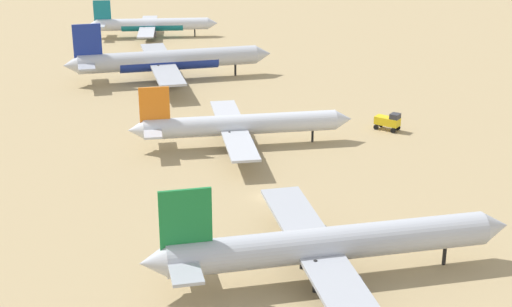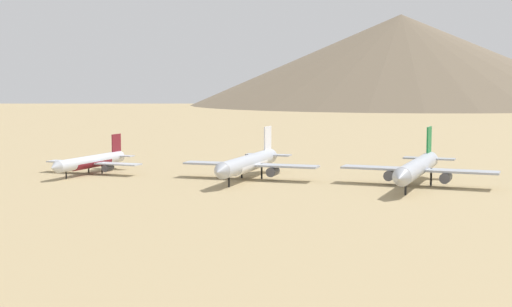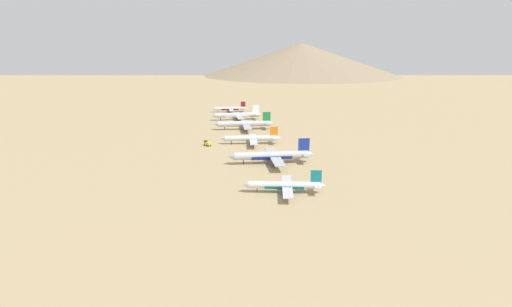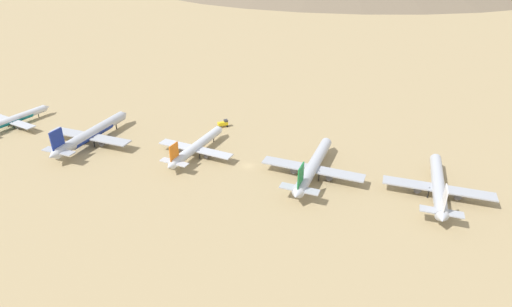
{
  "view_description": "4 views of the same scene",
  "coord_description": "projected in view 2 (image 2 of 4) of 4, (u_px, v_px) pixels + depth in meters",
  "views": [
    {
      "loc": [
        -13.89,
        -120.62,
        54.53
      ],
      "look_at": [
        -1.41,
        3.29,
        6.79
      ],
      "focal_mm": 54.76,
      "sensor_mm": 36.0,
      "label": 1
    },
    {
      "loc": [
        201.58,
        28.85,
        27.97
      ],
      "look_at": [
        7.37,
        -76.34,
        6.9
      ],
      "focal_mm": 52.2,
      "sensor_mm": 36.0,
      "label": 2
    },
    {
      "loc": [
        -12.32,
        317.59,
        70.69
      ],
      "look_at": [
        -6.76,
        66.51,
        3.72
      ],
      "focal_mm": 28.47,
      "sensor_mm": 36.0,
      "label": 3
    },
    {
      "loc": [
        -134.96,
        -77.8,
        88.42
      ],
      "look_at": [
        0.13,
        -3.7,
        6.98
      ],
      "focal_mm": 28.92,
      "sensor_mm": 36.0,
      "label": 4
    }
  ],
  "objects": [
    {
      "name": "parked_jet_0",
      "position": [
        91.0,
        162.0,
        228.34
      ],
      "size": [
        39.43,
        32.17,
        11.38
      ],
      "color": "silver",
      "rests_on": "ground"
    },
    {
      "name": "parked_jet_1",
      "position": [
        249.0,
        163.0,
        214.92
      ],
      "size": [
        49.78,
        40.75,
        14.41
      ],
      "color": "#B2B7C1",
      "rests_on": "ground"
    },
    {
      "name": "parked_jet_2",
      "position": [
        418.0,
        168.0,
        201.0
      ],
      "size": [
        52.36,
        42.69,
        15.1
      ],
      "color": "#B2B7C1",
      "rests_on": "ground"
    },
    {
      "name": "desert_hill_1",
      "position": [
        400.0,
        60.0,
        933.53
      ],
      "size": [
        527.86,
        527.86,
        113.13
      ],
      "primitive_type": "cone",
      "color": "#70604C",
      "rests_on": "ground"
    }
  ]
}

